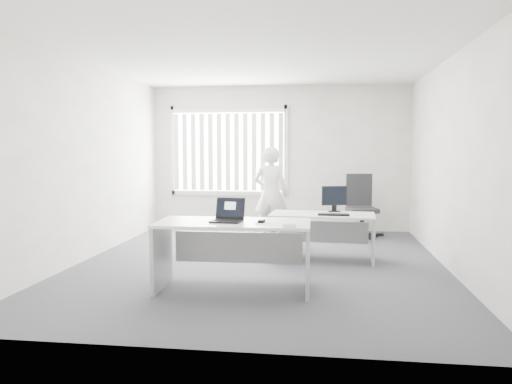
# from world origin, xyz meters

# --- Properties ---
(ground) EXTENTS (6.00, 6.00, 0.00)m
(ground) POSITION_xyz_m (0.00, 0.00, 0.00)
(ground) COLOR #4C4C53
(ground) RESTS_ON ground
(wall_back) EXTENTS (5.00, 0.02, 2.80)m
(wall_back) POSITION_xyz_m (0.00, 3.00, 1.40)
(wall_back) COLOR white
(wall_back) RESTS_ON ground
(wall_front) EXTENTS (5.00, 0.02, 2.80)m
(wall_front) POSITION_xyz_m (0.00, -3.00, 1.40)
(wall_front) COLOR white
(wall_front) RESTS_ON ground
(wall_left) EXTENTS (0.02, 6.00, 2.80)m
(wall_left) POSITION_xyz_m (-2.50, 0.00, 1.40)
(wall_left) COLOR white
(wall_left) RESTS_ON ground
(wall_right) EXTENTS (0.02, 6.00, 2.80)m
(wall_right) POSITION_xyz_m (2.50, 0.00, 1.40)
(wall_right) COLOR white
(wall_right) RESTS_ON ground
(ceiling) EXTENTS (5.00, 6.00, 0.02)m
(ceiling) POSITION_xyz_m (0.00, 0.00, 2.80)
(ceiling) COLOR silver
(ceiling) RESTS_ON wall_back
(window) EXTENTS (2.32, 0.06, 1.76)m
(window) POSITION_xyz_m (-1.00, 2.96, 1.55)
(window) COLOR silver
(window) RESTS_ON wall_back
(blinds) EXTENTS (2.20, 0.10, 1.50)m
(blinds) POSITION_xyz_m (-1.00, 2.90, 1.52)
(blinds) COLOR white
(blinds) RESTS_ON wall_back
(desk_near) EXTENTS (1.72, 0.84, 0.78)m
(desk_near) POSITION_xyz_m (-0.13, -1.30, 0.56)
(desk_near) COLOR silver
(desk_near) RESTS_ON ground
(desk_far) EXTENTS (1.50, 0.78, 0.67)m
(desk_far) POSITION_xyz_m (0.85, 0.36, 0.48)
(desk_far) COLOR silver
(desk_far) RESTS_ON ground
(office_chair) EXTENTS (0.76, 0.76, 1.13)m
(office_chair) POSITION_xyz_m (1.54, 2.35, 0.35)
(office_chair) COLOR black
(office_chair) RESTS_ON ground
(person) EXTENTS (0.65, 0.47, 1.63)m
(person) POSITION_xyz_m (-0.03, 1.71, 0.81)
(person) COLOR silver
(person) RESTS_ON ground
(laptop) EXTENTS (0.37, 0.34, 0.26)m
(laptop) POSITION_xyz_m (-0.20, -1.35, 0.91)
(laptop) COLOR black
(laptop) RESTS_ON desk_near
(paper_sheet) EXTENTS (0.32, 0.25, 0.00)m
(paper_sheet) POSITION_xyz_m (0.27, -1.42, 0.78)
(paper_sheet) COLOR white
(paper_sheet) RESTS_ON desk_near
(mouse) EXTENTS (0.07, 0.11, 0.04)m
(mouse) POSITION_xyz_m (0.19, -1.34, 0.80)
(mouse) COLOR #B3B3B6
(mouse) RESTS_ON paper_sheet
(booklet) EXTENTS (0.15, 0.20, 0.01)m
(booklet) POSITION_xyz_m (0.51, -1.54, 0.78)
(booklet) COLOR silver
(booklet) RESTS_ON desk_near
(keyboard) EXTENTS (0.44, 0.16, 0.02)m
(keyboard) POSITION_xyz_m (1.01, 0.19, 0.68)
(keyboard) COLOR black
(keyboard) RESTS_ON desk_far
(monitor) EXTENTS (0.39, 0.21, 0.38)m
(monitor) POSITION_xyz_m (1.02, 0.62, 0.86)
(monitor) COLOR black
(monitor) RESTS_ON desk_far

